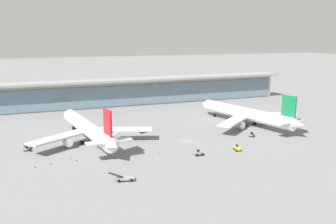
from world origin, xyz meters
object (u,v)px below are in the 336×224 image
at_px(safety_cone_alpha, 77,160).
at_px(safety_cone_delta, 159,152).
at_px(service_truck_by_tail_yellow, 237,148).
at_px(safety_cone_charlie, 35,167).
at_px(service_truck_under_wing_grey, 143,131).
at_px(safety_cone_echo, 50,163).
at_px(service_truck_at_far_stand_grey, 124,178).
at_px(airliner_centre_stand, 248,114).
at_px(service_truck_near_nose_grey, 199,153).
at_px(airliner_left_stand, 88,129).
at_px(service_truck_mid_apron_grey, 251,134).
at_px(service_truck_on_taxiway_grey, 27,148).
at_px(safety_cone_bravo, 71,158).

distance_m(safety_cone_alpha, safety_cone_delta, 26.95).
height_order(service_truck_by_tail_yellow, safety_cone_charlie, service_truck_by_tail_yellow).
distance_m(service_truck_under_wing_grey, safety_cone_echo, 45.81).
height_order(service_truck_under_wing_grey, service_truck_at_far_stand_grey, service_truck_at_far_stand_grey).
xyz_separation_m(airliner_centre_stand, service_truck_by_tail_yellow, (-24.05, -30.36, -4.19)).
relative_size(service_truck_near_nose_grey, safety_cone_charlie, 4.13).
xyz_separation_m(airliner_left_stand, service_truck_by_tail_yellow, (45.57, -29.49, -4.19)).
relative_size(service_truck_by_tail_yellow, service_truck_at_far_stand_grey, 0.44).
xyz_separation_m(service_truck_near_nose_grey, safety_cone_charlie, (-50.70, 7.81, -0.56)).
relative_size(service_truck_at_far_stand_grey, safety_cone_delta, 9.91).
xyz_separation_m(service_truck_under_wing_grey, service_truck_mid_apron_grey, (38.61, -20.19, -0.07)).
bearing_deg(service_truck_on_taxiway_grey, safety_cone_echo, -70.74).
height_order(airliner_centre_stand, service_truck_near_nose_grey, airliner_centre_stand).
bearing_deg(safety_cone_delta, service_truck_on_taxiway_grey, 153.77).
xyz_separation_m(service_truck_mid_apron_grey, safety_cone_bravo, (-69.98, -2.44, -0.49)).
bearing_deg(safety_cone_bravo, service_truck_under_wing_grey, 35.81).
bearing_deg(safety_cone_charlie, safety_cone_echo, 18.43).
xyz_separation_m(airliner_left_stand, safety_cone_echo, (-15.27, -20.12, -4.75)).
relative_size(service_truck_mid_apron_grey, service_truck_at_far_stand_grey, 0.92).
xyz_separation_m(service_truck_under_wing_grey, safety_cone_bravo, (-31.37, -22.63, -0.56)).
xyz_separation_m(safety_cone_delta, safety_cone_echo, (-34.82, 2.07, 0.00)).
bearing_deg(safety_cone_echo, airliner_centre_stand, 13.88).
height_order(airliner_left_stand, safety_cone_delta, airliner_left_stand).
bearing_deg(service_truck_near_nose_grey, safety_cone_charlie, 171.25).
bearing_deg(safety_cone_bravo, safety_cone_alpha, -62.63).
bearing_deg(service_truck_on_taxiway_grey, service_truck_under_wing_grey, 9.45).
distance_m(service_truck_by_tail_yellow, service_truck_on_taxiway_grey, 72.65).
xyz_separation_m(service_truck_at_far_stand_grey, safety_cone_delta, (17.23, 19.61, -0.49)).
height_order(service_truck_by_tail_yellow, service_truck_on_taxiway_grey, service_truck_on_taxiway_grey).
relative_size(airliner_left_stand, safety_cone_charlie, 86.23).
height_order(service_truck_near_nose_grey, service_truck_under_wing_grey, same).
bearing_deg(airliner_left_stand, safety_cone_charlie, -132.50).
relative_size(service_truck_on_taxiway_grey, safety_cone_bravo, 9.90).
relative_size(service_truck_under_wing_grey, service_truck_mid_apron_grey, 0.50).
relative_size(service_truck_near_nose_grey, safety_cone_bravo, 4.13).
bearing_deg(service_truck_under_wing_grey, safety_cone_alpha, -139.92).
xyz_separation_m(service_truck_mid_apron_grey, service_truck_by_tail_yellow, (-15.75, -14.78, 0.07)).
bearing_deg(airliner_centre_stand, safety_cone_bravo, -167.04).
bearing_deg(airliner_left_stand, safety_cone_bravo, -116.77).
height_order(service_truck_mid_apron_grey, safety_cone_delta, service_truck_mid_apron_grey).
bearing_deg(safety_cone_echo, safety_cone_alpha, 2.48).
height_order(airliner_centre_stand, service_truck_by_tail_yellow, airliner_centre_stand).
distance_m(airliner_centre_stand, safety_cone_alpha, 79.78).
bearing_deg(service_truck_mid_apron_grey, service_truck_under_wing_grey, 152.40).
bearing_deg(safety_cone_charlie, safety_cone_delta, -0.81).
xyz_separation_m(safety_cone_bravo, safety_cone_echo, (-6.62, -2.97, 0.00)).
xyz_separation_m(safety_cone_alpha, safety_cone_bravo, (-1.36, 2.62, 0.00)).
height_order(service_truck_mid_apron_grey, service_truck_at_far_stand_grey, same).
bearing_deg(service_truck_near_nose_grey, safety_cone_echo, 168.58).
relative_size(service_truck_mid_apron_grey, safety_cone_delta, 9.16).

